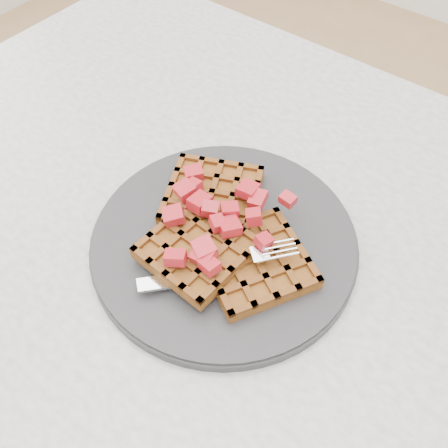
# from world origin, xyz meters

# --- Properties ---
(ground) EXTENTS (4.00, 4.00, 0.00)m
(ground) POSITION_xyz_m (0.00, 0.00, 0.00)
(ground) COLOR tan
(ground) RESTS_ON ground
(table) EXTENTS (1.20, 0.80, 0.75)m
(table) POSITION_xyz_m (0.00, 0.00, 0.64)
(table) COLOR silver
(table) RESTS_ON ground
(plate) EXTENTS (0.30, 0.30, 0.02)m
(plate) POSITION_xyz_m (-0.05, -0.02, 0.76)
(plate) COLOR #252528
(plate) RESTS_ON table
(waffles) EXTENTS (0.24, 0.20, 0.03)m
(waffles) POSITION_xyz_m (-0.05, -0.02, 0.78)
(waffles) COLOR brown
(waffles) RESTS_ON plate
(strawberry_pile) EXTENTS (0.15, 0.15, 0.02)m
(strawberry_pile) POSITION_xyz_m (-0.05, -0.02, 0.80)
(strawberry_pile) COLOR #98000C
(strawberry_pile) RESTS_ON waffles
(fork) EXTENTS (0.13, 0.16, 0.02)m
(fork) POSITION_xyz_m (-0.02, -0.06, 0.77)
(fork) COLOR silver
(fork) RESTS_ON plate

